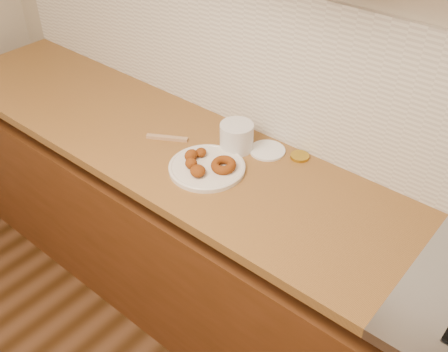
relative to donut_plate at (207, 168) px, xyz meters
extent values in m
cube|color=#B3A58C|center=(0.29, 0.35, 0.44)|extent=(4.00, 0.02, 2.70)
cube|color=#592C14|center=(0.29, 0.04, -0.52)|extent=(3.60, 0.60, 0.77)
cube|color=olive|center=(-0.36, 0.04, -0.03)|extent=(2.30, 0.62, 0.04)
cube|color=beige|center=(0.29, 0.34, 0.29)|extent=(3.60, 0.02, 0.60)
cylinder|color=silver|center=(0.00, 0.00, 0.00)|extent=(0.29, 0.29, 0.02)
torus|color=#7A3207|center=(0.06, 0.03, 0.02)|extent=(0.11, 0.11, 0.04)
ellipsoid|color=#7A3207|center=(-0.06, 0.03, 0.02)|extent=(0.05, 0.05, 0.03)
ellipsoid|color=#7A3207|center=(-0.07, -0.01, 0.03)|extent=(0.05, 0.06, 0.04)
ellipsoid|color=#7A3207|center=(-0.04, -0.05, 0.03)|extent=(0.06, 0.06, 0.04)
ellipsoid|color=#7A3207|center=(0.01, -0.06, 0.03)|extent=(0.09, 0.09, 0.04)
cylinder|color=silver|center=(0.00, 0.18, 0.05)|extent=(0.13, 0.13, 0.11)
cylinder|color=white|center=(0.10, 0.24, 0.00)|extent=(0.18, 0.18, 0.01)
cylinder|color=#B39028|center=(0.23, 0.29, 0.00)|extent=(0.08, 0.08, 0.01)
cube|color=#A67E58|center=(-0.26, 0.05, 0.00)|extent=(0.16, 0.10, 0.01)
camera|label=1|loc=(1.06, -1.16, 1.17)|focal=42.00mm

